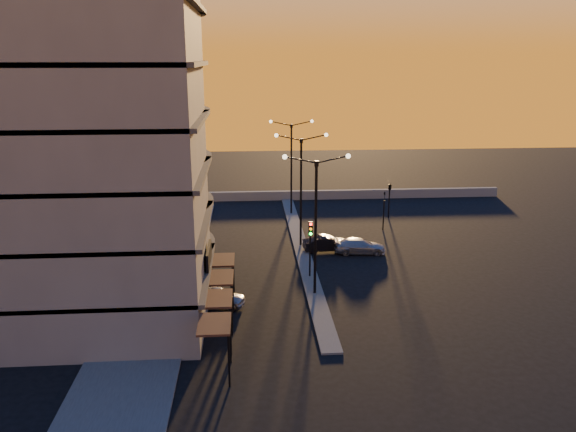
# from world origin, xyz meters

# --- Properties ---
(ground) EXTENTS (120.00, 120.00, 0.00)m
(ground) POSITION_xyz_m (0.00, 0.00, 0.00)
(ground) COLOR black
(ground) RESTS_ON ground
(sidewalk_west) EXTENTS (5.00, 40.00, 0.12)m
(sidewalk_west) POSITION_xyz_m (-10.50, 4.00, 0.06)
(sidewalk_west) COLOR #4B4B49
(sidewalk_west) RESTS_ON ground
(median) EXTENTS (1.20, 36.00, 0.12)m
(median) POSITION_xyz_m (0.00, 10.00, 0.06)
(median) COLOR #4B4B49
(median) RESTS_ON ground
(parapet) EXTENTS (44.00, 0.50, 1.00)m
(parapet) POSITION_xyz_m (2.00, 26.00, 0.50)
(parapet) COLOR slate
(parapet) RESTS_ON ground
(building) EXTENTS (14.35, 17.08, 25.00)m
(building) POSITION_xyz_m (-14.00, 0.03, 11.91)
(building) COLOR slate
(building) RESTS_ON ground
(streetlamp_near) EXTENTS (4.32, 0.32, 9.51)m
(streetlamp_near) POSITION_xyz_m (0.00, 0.00, 5.59)
(streetlamp_near) COLOR black
(streetlamp_near) RESTS_ON ground
(streetlamp_mid) EXTENTS (4.32, 0.32, 9.51)m
(streetlamp_mid) POSITION_xyz_m (0.00, 10.00, 5.59)
(streetlamp_mid) COLOR black
(streetlamp_mid) RESTS_ON ground
(streetlamp_far) EXTENTS (4.32, 0.32, 9.51)m
(streetlamp_far) POSITION_xyz_m (0.00, 20.00, 5.59)
(streetlamp_far) COLOR black
(streetlamp_far) RESTS_ON ground
(traffic_light_main) EXTENTS (0.28, 0.44, 4.25)m
(traffic_light_main) POSITION_xyz_m (0.00, 2.87, 2.89)
(traffic_light_main) COLOR black
(traffic_light_main) RESTS_ON ground
(signal_east_a) EXTENTS (0.13, 0.16, 3.60)m
(signal_east_a) POSITION_xyz_m (8.00, 14.00, 1.93)
(signal_east_a) COLOR black
(signal_east_a) RESTS_ON ground
(signal_east_b) EXTENTS (0.42, 1.99, 3.60)m
(signal_east_b) POSITION_xyz_m (9.50, 18.00, 3.10)
(signal_east_b) COLOR black
(signal_east_b) RESTS_ON ground
(car_hatchback) EXTENTS (3.98, 2.38, 1.27)m
(car_hatchback) POSITION_xyz_m (-6.49, -1.36, 0.63)
(car_hatchback) COLOR #A6A7AE
(car_hatchback) RESTS_ON ground
(car_sedan) EXTENTS (3.96, 1.65, 1.27)m
(car_sedan) POSITION_xyz_m (2.02, 8.65, 0.64)
(car_sedan) COLOR black
(car_sedan) RESTS_ON ground
(car_wagon) EXTENTS (4.30, 2.01, 1.21)m
(car_wagon) POSITION_xyz_m (4.62, 7.91, 0.61)
(car_wagon) COLOR #9D9FA4
(car_wagon) RESTS_ON ground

